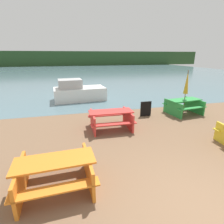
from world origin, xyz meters
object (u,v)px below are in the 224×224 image
object	(u,v)px
picnic_table_red	(111,118)
boat	(78,92)
picnic_table_orange	(56,171)
picnic_table_green	(184,105)
umbrella_gold	(187,83)
signboard	(146,109)

from	to	relation	value
picnic_table_red	boat	size ratio (longest dim) A/B	0.52
picnic_table_orange	boat	xyz separation A→B (m)	(1.05, 8.40, 0.10)
picnic_table_green	picnic_table_orange	bearing A→B (deg)	-146.91
umbrella_gold	boat	world-z (taller)	umbrella_gold
picnic_table_green	boat	xyz separation A→B (m)	(-5.16, 4.35, 0.08)
picnic_table_green	umbrella_gold	world-z (taller)	umbrella_gold
picnic_table_green	signboard	xyz separation A→B (m)	(-2.09, 0.14, -0.09)
boat	signboard	distance (m)	5.22
picnic_table_orange	picnic_table_green	distance (m)	7.42
picnic_table_orange	umbrella_gold	world-z (taller)	umbrella_gold
picnic_table_orange	umbrella_gold	distance (m)	7.51
picnic_table_orange	picnic_table_green	size ratio (longest dim) A/B	0.98
picnic_table_orange	picnic_table_red	bearing A→B (deg)	56.39
picnic_table_green	umbrella_gold	bearing A→B (deg)	0.00
picnic_table_orange	picnic_table_red	world-z (taller)	picnic_table_red
picnic_table_orange	boat	bearing A→B (deg)	82.85
picnic_table_orange	picnic_table_red	xyz separation A→B (m)	(2.04, 3.07, 0.01)
picnic_table_orange	boat	world-z (taller)	boat
picnic_table_red	picnic_table_green	world-z (taller)	picnic_table_green
picnic_table_red	umbrella_gold	xyz separation A→B (m)	(4.18, 0.98, 1.17)
boat	umbrella_gold	bearing A→B (deg)	-44.58
picnic_table_orange	umbrella_gold	xyz separation A→B (m)	(6.22, 4.05, 1.18)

